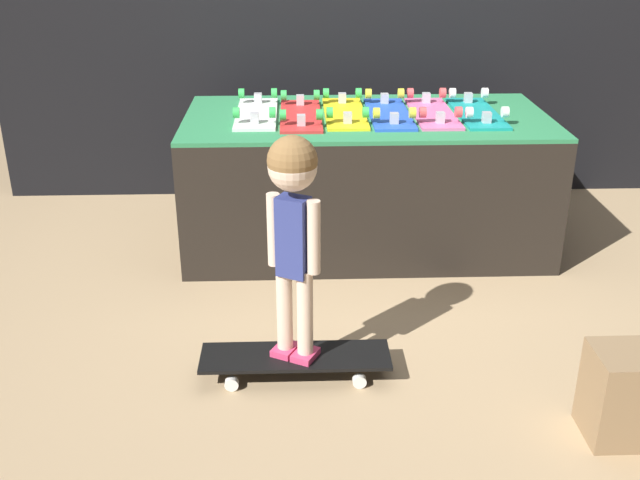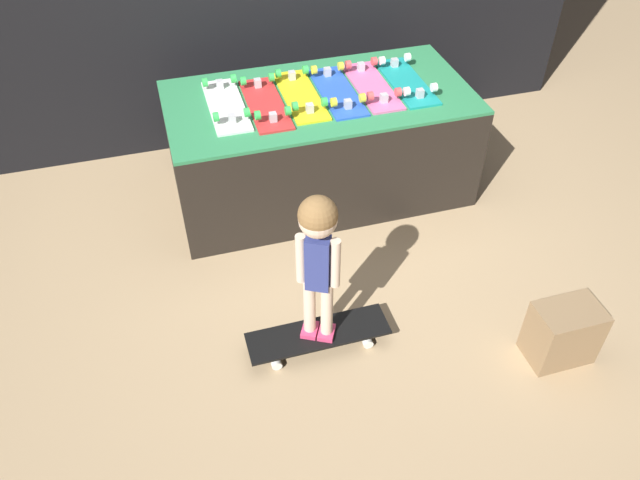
{
  "view_description": "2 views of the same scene",
  "coord_description": "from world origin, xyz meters",
  "px_view_note": "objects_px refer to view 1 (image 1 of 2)",
  "views": [
    {
      "loc": [
        -0.37,
        -3.08,
        1.65
      ],
      "look_at": [
        -0.27,
        -0.29,
        0.41
      ],
      "focal_mm": 42.0,
      "sensor_mm": 36.0,
      "label": 1
    },
    {
      "loc": [
        -0.94,
        -2.59,
        2.56
      ],
      "look_at": [
        -0.26,
        -0.29,
        0.39
      ],
      "focal_mm": 35.0,
      "sensor_mm": 36.0,
      "label": 2
    }
  ],
  "objects_px": {
    "skateboard_blue_on_rack": "(389,112)",
    "storage_box": "(636,394)",
    "skateboard_on_floor": "(295,359)",
    "skateboard_teal_on_rack": "(477,111)",
    "skateboard_red_on_rack": "(301,114)",
    "child": "(293,208)",
    "skateboard_white_on_rack": "(257,112)",
    "skateboard_yellow_on_rack": "(345,111)",
    "skateboard_pink_on_rack": "(433,111)"
  },
  "relations": [
    {
      "from": "skateboard_blue_on_rack",
      "to": "storage_box",
      "type": "relative_size",
      "value": 1.91
    },
    {
      "from": "skateboard_on_floor",
      "to": "skateboard_teal_on_rack",
      "type": "bearing_deg",
      "value": 53.61
    },
    {
      "from": "skateboard_red_on_rack",
      "to": "child",
      "type": "height_order",
      "value": "child"
    },
    {
      "from": "skateboard_white_on_rack",
      "to": "skateboard_blue_on_rack",
      "type": "xyz_separation_m",
      "value": [
        0.67,
        -0.03,
        0.0
      ]
    },
    {
      "from": "skateboard_blue_on_rack",
      "to": "skateboard_yellow_on_rack",
      "type": "bearing_deg",
      "value": 175.5
    },
    {
      "from": "skateboard_pink_on_rack",
      "to": "storage_box",
      "type": "relative_size",
      "value": 1.91
    },
    {
      "from": "skateboard_on_floor",
      "to": "child",
      "type": "bearing_deg",
      "value": -63.43
    },
    {
      "from": "skateboard_teal_on_rack",
      "to": "skateboard_on_floor",
      "type": "height_order",
      "value": "skateboard_teal_on_rack"
    },
    {
      "from": "skateboard_yellow_on_rack",
      "to": "skateboard_teal_on_rack",
      "type": "bearing_deg",
      "value": -1.6
    },
    {
      "from": "skateboard_on_floor",
      "to": "storage_box",
      "type": "distance_m",
      "value": 1.21
    },
    {
      "from": "skateboard_red_on_rack",
      "to": "skateboard_pink_on_rack",
      "type": "xyz_separation_m",
      "value": [
        0.67,
        0.03,
        0.0
      ]
    },
    {
      "from": "skateboard_white_on_rack",
      "to": "skateboard_yellow_on_rack",
      "type": "relative_size",
      "value": 1.0
    },
    {
      "from": "skateboard_teal_on_rack",
      "to": "storage_box",
      "type": "bearing_deg",
      "value": -83.05
    },
    {
      "from": "skateboard_yellow_on_rack",
      "to": "skateboard_blue_on_rack",
      "type": "distance_m",
      "value": 0.22
    },
    {
      "from": "skateboard_white_on_rack",
      "to": "child",
      "type": "height_order",
      "value": "child"
    },
    {
      "from": "skateboard_yellow_on_rack",
      "to": "storage_box",
      "type": "xyz_separation_m",
      "value": [
        0.87,
        -1.68,
        -0.55
      ]
    },
    {
      "from": "skateboard_yellow_on_rack",
      "to": "skateboard_pink_on_rack",
      "type": "bearing_deg",
      "value": -1.45
    },
    {
      "from": "storage_box",
      "to": "skateboard_red_on_rack",
      "type": "bearing_deg",
      "value": 123.67
    },
    {
      "from": "skateboard_yellow_on_rack",
      "to": "storage_box",
      "type": "distance_m",
      "value": 1.97
    },
    {
      "from": "skateboard_pink_on_rack",
      "to": "skateboard_teal_on_rack",
      "type": "relative_size",
      "value": 1.0
    },
    {
      "from": "skateboard_red_on_rack",
      "to": "skateboard_teal_on_rack",
      "type": "height_order",
      "value": "same"
    },
    {
      "from": "skateboard_white_on_rack",
      "to": "skateboard_blue_on_rack",
      "type": "distance_m",
      "value": 0.67
    },
    {
      "from": "skateboard_yellow_on_rack",
      "to": "storage_box",
      "type": "height_order",
      "value": "skateboard_yellow_on_rack"
    },
    {
      "from": "skateboard_blue_on_rack",
      "to": "storage_box",
      "type": "xyz_separation_m",
      "value": [
        0.65,
        -1.67,
        -0.55
      ]
    },
    {
      "from": "skateboard_yellow_on_rack",
      "to": "skateboard_blue_on_rack",
      "type": "height_order",
      "value": "same"
    },
    {
      "from": "skateboard_yellow_on_rack",
      "to": "skateboard_blue_on_rack",
      "type": "relative_size",
      "value": 1.0
    },
    {
      "from": "skateboard_white_on_rack",
      "to": "skateboard_pink_on_rack",
      "type": "height_order",
      "value": "same"
    },
    {
      "from": "skateboard_white_on_rack",
      "to": "skateboard_yellow_on_rack",
      "type": "bearing_deg",
      "value": -1.43
    },
    {
      "from": "skateboard_white_on_rack",
      "to": "skateboard_blue_on_rack",
      "type": "bearing_deg",
      "value": -2.45
    },
    {
      "from": "skateboard_teal_on_rack",
      "to": "storage_box",
      "type": "height_order",
      "value": "skateboard_teal_on_rack"
    },
    {
      "from": "skateboard_yellow_on_rack",
      "to": "skateboard_on_floor",
      "type": "bearing_deg",
      "value": -101.65
    },
    {
      "from": "skateboard_red_on_rack",
      "to": "child",
      "type": "bearing_deg",
      "value": -91.93
    },
    {
      "from": "skateboard_white_on_rack",
      "to": "skateboard_on_floor",
      "type": "height_order",
      "value": "skateboard_white_on_rack"
    },
    {
      "from": "skateboard_pink_on_rack",
      "to": "skateboard_on_floor",
      "type": "height_order",
      "value": "skateboard_pink_on_rack"
    },
    {
      "from": "skateboard_red_on_rack",
      "to": "storage_box",
      "type": "distance_m",
      "value": 2.05
    },
    {
      "from": "skateboard_teal_on_rack",
      "to": "child",
      "type": "xyz_separation_m",
      "value": [
        -0.94,
        -1.27,
        -0.01
      ]
    },
    {
      "from": "skateboard_red_on_rack",
      "to": "skateboard_teal_on_rack",
      "type": "bearing_deg",
      "value": 1.15
    },
    {
      "from": "child",
      "to": "storage_box",
      "type": "height_order",
      "value": "child"
    },
    {
      "from": "skateboard_red_on_rack",
      "to": "skateboard_white_on_rack",
      "type": "bearing_deg",
      "value": 167.94
    },
    {
      "from": "skateboard_blue_on_rack",
      "to": "skateboard_red_on_rack",
      "type": "bearing_deg",
      "value": -177.56
    },
    {
      "from": "skateboard_yellow_on_rack",
      "to": "child",
      "type": "height_order",
      "value": "child"
    },
    {
      "from": "skateboard_yellow_on_rack",
      "to": "skateboard_blue_on_rack",
      "type": "bearing_deg",
      "value": -4.5
    },
    {
      "from": "skateboard_white_on_rack",
      "to": "skateboard_pink_on_rack",
      "type": "bearing_deg",
      "value": -1.44
    },
    {
      "from": "skateboard_white_on_rack",
      "to": "child",
      "type": "distance_m",
      "value": 1.31
    },
    {
      "from": "skateboard_blue_on_rack",
      "to": "skateboard_teal_on_rack",
      "type": "distance_m",
      "value": 0.45
    },
    {
      "from": "skateboard_blue_on_rack",
      "to": "skateboard_on_floor",
      "type": "relative_size",
      "value": 0.86
    },
    {
      "from": "skateboard_red_on_rack",
      "to": "skateboard_blue_on_rack",
      "type": "xyz_separation_m",
      "value": [
        0.45,
        0.02,
        0.0
      ]
    },
    {
      "from": "skateboard_teal_on_rack",
      "to": "skateboard_pink_on_rack",
      "type": "bearing_deg",
      "value": 178.12
    },
    {
      "from": "child",
      "to": "storage_box",
      "type": "xyz_separation_m",
      "value": [
        1.14,
        -0.39,
        -0.53
      ]
    },
    {
      "from": "skateboard_white_on_rack",
      "to": "skateboard_on_floor",
      "type": "relative_size",
      "value": 0.86
    }
  ]
}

